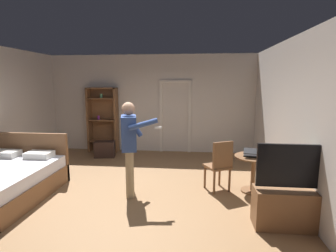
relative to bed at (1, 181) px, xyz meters
name	(u,v)px	position (x,y,z in m)	size (l,w,h in m)	color
ground_plane	(122,195)	(2.15, 0.31, -0.30)	(7.14, 7.14, 0.00)	olive
wall_back	(151,104)	(2.15, 3.62, 1.13)	(6.29, 0.12, 2.87)	silver
wall_right	(302,121)	(5.24, 0.31, 1.13)	(0.12, 6.73, 2.87)	silver
doorway_frame	(175,111)	(2.88, 3.54, 0.92)	(0.93, 0.08, 2.13)	white
bed	(1,181)	(0.00, 0.00, 0.00)	(1.65, 2.04, 1.02)	brown
bookshelf	(103,117)	(0.72, 3.40, 0.73)	(0.89, 0.32, 1.92)	brown
tv_flatscreen	(292,203)	(4.88, -0.50, 0.07)	(1.07, 0.40, 1.23)	brown
side_table	(253,167)	(4.59, 0.74, 0.18)	(0.72, 0.72, 0.70)	brown
laptop	(253,154)	(4.55, 0.70, 0.45)	(0.38, 0.39, 0.16)	black
bottle_on_table	(263,152)	(4.73, 0.66, 0.49)	(0.06, 0.06, 0.23)	#35542B
wooden_chair	(220,164)	(3.95, 0.69, 0.24)	(0.57, 0.57, 0.99)	brown
person_blue_shirt	(130,142)	(2.30, 0.36, 0.71)	(0.80, 0.66, 1.73)	tan
suitcase_dark	(105,149)	(0.97, 2.74, -0.08)	(0.55, 0.31, 0.45)	black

